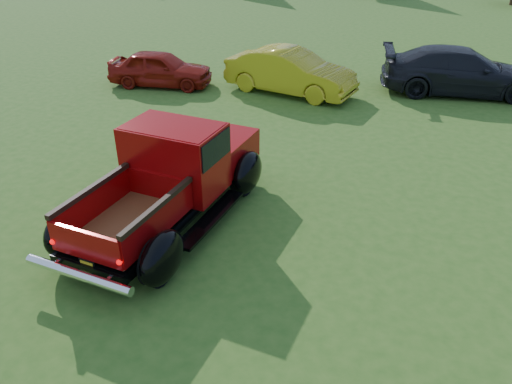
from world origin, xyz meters
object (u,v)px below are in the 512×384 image
show_car_red (160,68)px  show_car_yellow (290,72)px  show_car_grey (461,71)px  pickup_truck (177,173)px

show_car_red → show_car_yellow: show_car_yellow is taller
show_car_yellow → show_car_grey: (5.21, 1.94, 0.03)m
pickup_truck → show_car_grey: 11.13m
pickup_truck → show_car_yellow: pickup_truck is taller
pickup_truck → show_car_yellow: (-0.15, 7.96, -0.18)m
show_car_grey → show_car_yellow: bearing=99.5°
show_car_grey → pickup_truck: bearing=142.0°
show_car_red → show_car_yellow: bearing=-90.1°
show_car_red → show_car_grey: show_car_grey is taller
show_car_red → show_car_yellow: 4.46m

